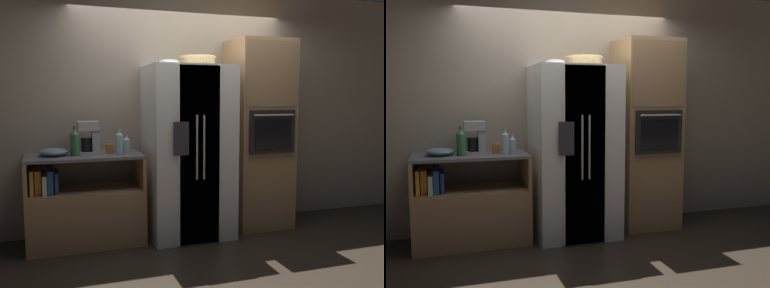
{
  "view_description": "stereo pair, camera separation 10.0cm",
  "coord_description": "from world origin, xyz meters",
  "views": [
    {
      "loc": [
        -1.49,
        -4.35,
        1.54
      ],
      "look_at": [
        -0.02,
        -0.02,
        1.03
      ],
      "focal_mm": 40.0,
      "sensor_mm": 36.0,
      "label": 1
    },
    {
      "loc": [
        -1.4,
        -4.38,
        1.54
      ],
      "look_at": [
        -0.02,
        -0.02,
        1.03
      ],
      "focal_mm": 40.0,
      "sensor_mm": 36.0,
      "label": 2
    }
  ],
  "objects": [
    {
      "name": "wall_back",
      "position": [
        0.0,
        0.48,
        1.4
      ],
      "size": [
        12.0,
        0.06,
        2.8
      ],
      "color": "tan",
      "rests_on": "ground_plane"
    },
    {
      "name": "refrigerator",
      "position": [
        -0.03,
        0.06,
        0.93
      ],
      "size": [
        0.89,
        0.8,
        1.87
      ],
      "color": "white",
      "rests_on": "ground_plane"
    },
    {
      "name": "wicker_basket",
      "position": [
        0.11,
        0.16,
        1.93
      ],
      "size": [
        0.41,
        0.41,
        0.11
      ],
      "color": "tan",
      "rests_on": "refrigerator"
    },
    {
      "name": "mixing_bowl",
      "position": [
        -1.43,
        0.14,
        0.98
      ],
      "size": [
        0.29,
        0.29,
        0.08
      ],
      "color": "#668C99",
      "rests_on": "counter_left"
    },
    {
      "name": "bottle_tall",
      "position": [
        -0.71,
        0.08,
        1.03
      ],
      "size": [
        0.07,
        0.07,
        0.2
      ],
      "color": "silver",
      "rests_on": "counter_left"
    },
    {
      "name": "bottle_wide",
      "position": [
        -0.79,
        0.04,
        1.06
      ],
      "size": [
        0.08,
        0.08,
        0.28
      ],
      "color": "silver",
      "rests_on": "counter_left"
    },
    {
      "name": "coffee_maker",
      "position": [
        -1.06,
        0.21,
        1.12
      ],
      "size": [
        0.22,
        0.21,
        0.34
      ],
      "color": "#B2B2B7",
      "rests_on": "counter_left"
    },
    {
      "name": "counter_left",
      "position": [
        -1.15,
        0.14,
        0.35
      ],
      "size": [
        1.17,
        0.63,
        0.94
      ],
      "color": "#A87F56",
      "rests_on": "ground_plane"
    },
    {
      "name": "bottle_short",
      "position": [
        -1.23,
        0.09,
        1.07
      ],
      "size": [
        0.09,
        0.09,
        0.3
      ],
      "color": "#33723F",
      "rests_on": "counter_left"
    },
    {
      "name": "mug",
      "position": [
        -0.87,
        0.16,
        0.99
      ],
      "size": [
        0.12,
        0.08,
        0.1
      ],
      "color": "orange",
      "rests_on": "counter_left"
    },
    {
      "name": "wall_oven",
      "position": [
        0.87,
        0.14,
        1.09
      ],
      "size": [
        0.67,
        0.68,
        2.18
      ],
      "color": "#A87F56",
      "rests_on": "ground_plane"
    },
    {
      "name": "ground_plane",
      "position": [
        0.0,
        0.0,
        0.0
      ],
      "size": [
        20.0,
        20.0,
        0.0
      ],
      "primitive_type": "plane",
      "color": "black"
    },
    {
      "name": "fruit_bowl",
      "position": [
        -0.22,
        0.12,
        1.9
      ],
      "size": [
        0.23,
        0.23,
        0.07
      ],
      "color": "white",
      "rests_on": "refrigerator"
    }
  ]
}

